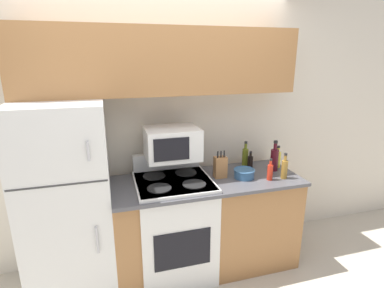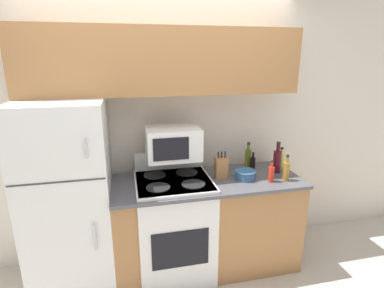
{
  "view_description": "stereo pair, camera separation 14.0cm",
  "coord_description": "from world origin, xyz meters",
  "px_view_note": "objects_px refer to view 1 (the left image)",
  "views": [
    {
      "loc": [
        -0.49,
        -2.07,
        1.98
      ],
      "look_at": [
        0.19,
        0.28,
        1.26
      ],
      "focal_mm": 28.0,
      "sensor_mm": 36.0,
      "label": 1
    },
    {
      "loc": [
        -0.35,
        -2.1,
        1.98
      ],
      "look_at": [
        0.19,
        0.28,
        1.26
      ],
      "focal_mm": 28.0,
      "sensor_mm": 36.0,
      "label": 2
    }
  ],
  "objects_px": {
    "microwave": "(172,143)",
    "bottle_cooking_spray": "(278,159)",
    "bottle_soy_sauce": "(250,162)",
    "bottle_vinegar": "(284,169)",
    "bottle_wine_red": "(274,159)",
    "refrigerator": "(69,202)",
    "bottle_hot_sauce": "(270,172)",
    "bottle_olive_oil": "(245,157)",
    "knife_block": "(220,167)",
    "bowl": "(244,173)",
    "stove": "(174,226)"
  },
  "relations": [
    {
      "from": "bottle_wine_red",
      "to": "bowl",
      "type": "bearing_deg",
      "value": -166.19
    },
    {
      "from": "bottle_cooking_spray",
      "to": "bottle_vinegar",
      "type": "xyz_separation_m",
      "value": [
        -0.1,
        -0.27,
        0.01
      ]
    },
    {
      "from": "stove",
      "to": "bottle_soy_sauce",
      "type": "distance_m",
      "value": 0.95
    },
    {
      "from": "bowl",
      "to": "bottle_vinegar",
      "type": "distance_m",
      "value": 0.36
    },
    {
      "from": "bottle_wine_red",
      "to": "bottle_olive_oil",
      "type": "relative_size",
      "value": 1.15
    },
    {
      "from": "knife_block",
      "to": "bowl",
      "type": "relative_size",
      "value": 1.31
    },
    {
      "from": "bottle_hot_sauce",
      "to": "bottle_wine_red",
      "type": "bearing_deg",
      "value": 51.26
    },
    {
      "from": "bowl",
      "to": "bottle_hot_sauce",
      "type": "distance_m",
      "value": 0.23
    },
    {
      "from": "bottle_cooking_spray",
      "to": "bottle_hot_sauce",
      "type": "height_order",
      "value": "bottle_cooking_spray"
    },
    {
      "from": "knife_block",
      "to": "bottle_hot_sauce",
      "type": "xyz_separation_m",
      "value": [
        0.41,
        -0.18,
        -0.02
      ]
    },
    {
      "from": "knife_block",
      "to": "bottle_olive_oil",
      "type": "height_order",
      "value": "bottle_olive_oil"
    },
    {
      "from": "bottle_soy_sauce",
      "to": "bottle_olive_oil",
      "type": "relative_size",
      "value": 0.69
    },
    {
      "from": "stove",
      "to": "bottle_olive_oil",
      "type": "bearing_deg",
      "value": 14.92
    },
    {
      "from": "refrigerator",
      "to": "stove",
      "type": "relative_size",
      "value": 1.51
    },
    {
      "from": "bowl",
      "to": "refrigerator",
      "type": "bearing_deg",
      "value": 175.97
    },
    {
      "from": "bottle_soy_sauce",
      "to": "bottle_cooking_spray",
      "type": "distance_m",
      "value": 0.29
    },
    {
      "from": "microwave",
      "to": "bottle_olive_oil",
      "type": "distance_m",
      "value": 0.8
    },
    {
      "from": "bowl",
      "to": "bottle_hot_sauce",
      "type": "xyz_separation_m",
      "value": [
        0.2,
        -0.11,
        0.03
      ]
    },
    {
      "from": "refrigerator",
      "to": "bowl",
      "type": "distance_m",
      "value": 1.53
    },
    {
      "from": "bottle_soy_sauce",
      "to": "bottle_cooking_spray",
      "type": "height_order",
      "value": "bottle_cooking_spray"
    },
    {
      "from": "microwave",
      "to": "bottle_cooking_spray",
      "type": "distance_m",
      "value": 1.1
    },
    {
      "from": "microwave",
      "to": "bowl",
      "type": "xyz_separation_m",
      "value": [
        0.63,
        -0.17,
        -0.29
      ]
    },
    {
      "from": "bottle_soy_sauce",
      "to": "bottle_olive_oil",
      "type": "distance_m",
      "value": 0.08
    },
    {
      "from": "microwave",
      "to": "bottle_cooking_spray",
      "type": "xyz_separation_m",
      "value": [
        1.07,
        -0.01,
        -0.25
      ]
    },
    {
      "from": "refrigerator",
      "to": "bottle_soy_sauce",
      "type": "xyz_separation_m",
      "value": [
        1.68,
        0.08,
        0.15
      ]
    },
    {
      "from": "refrigerator",
      "to": "microwave",
      "type": "height_order",
      "value": "refrigerator"
    },
    {
      "from": "refrigerator",
      "to": "bowl",
      "type": "height_order",
      "value": "refrigerator"
    },
    {
      "from": "microwave",
      "to": "bottle_vinegar",
      "type": "height_order",
      "value": "microwave"
    },
    {
      "from": "microwave",
      "to": "bowl",
      "type": "relative_size",
      "value": 2.41
    },
    {
      "from": "bottle_wine_red",
      "to": "bottle_soy_sauce",
      "type": "distance_m",
      "value": 0.23
    },
    {
      "from": "microwave",
      "to": "bottle_hot_sauce",
      "type": "relative_size",
      "value": 2.35
    },
    {
      "from": "stove",
      "to": "bowl",
      "type": "relative_size",
      "value": 5.65
    },
    {
      "from": "bottle_wine_red",
      "to": "bottle_cooking_spray",
      "type": "xyz_separation_m",
      "value": [
        0.08,
        0.07,
        -0.03
      ]
    },
    {
      "from": "microwave",
      "to": "bottle_cooking_spray",
      "type": "relative_size",
      "value": 2.13
    },
    {
      "from": "refrigerator",
      "to": "stove",
      "type": "height_order",
      "value": "refrigerator"
    },
    {
      "from": "bottle_cooking_spray",
      "to": "bottle_vinegar",
      "type": "relative_size",
      "value": 0.92
    },
    {
      "from": "refrigerator",
      "to": "bowl",
      "type": "bearing_deg",
      "value": -4.03
    },
    {
      "from": "microwave",
      "to": "bottle_olive_oil",
      "type": "xyz_separation_m",
      "value": [
        0.77,
        0.09,
        -0.23
      ]
    },
    {
      "from": "stove",
      "to": "bottle_wine_red",
      "type": "xyz_separation_m",
      "value": [
        1.01,
        0.03,
        0.54
      ]
    },
    {
      "from": "bowl",
      "to": "bottle_cooking_spray",
      "type": "xyz_separation_m",
      "value": [
        0.44,
        0.16,
        0.04
      ]
    },
    {
      "from": "stove",
      "to": "knife_block",
      "type": "xyz_separation_m",
      "value": [
        0.44,
        0.01,
        0.53
      ]
    },
    {
      "from": "bottle_vinegar",
      "to": "bottle_hot_sauce",
      "type": "relative_size",
      "value": 1.2
    },
    {
      "from": "bottle_olive_oil",
      "to": "bottle_cooking_spray",
      "type": "xyz_separation_m",
      "value": [
        0.3,
        -0.11,
        -0.02
      ]
    },
    {
      "from": "refrigerator",
      "to": "microwave",
      "type": "relative_size",
      "value": 3.54
    },
    {
      "from": "stove",
      "to": "microwave",
      "type": "height_order",
      "value": "microwave"
    },
    {
      "from": "bottle_soy_sauce",
      "to": "bottle_vinegar",
      "type": "bearing_deg",
      "value": -58.61
    },
    {
      "from": "bottle_wine_red",
      "to": "bottle_hot_sauce",
      "type": "relative_size",
      "value": 1.5
    },
    {
      "from": "knife_block",
      "to": "bottle_cooking_spray",
      "type": "xyz_separation_m",
      "value": [
        0.65,
        0.09,
        -0.01
      ]
    },
    {
      "from": "refrigerator",
      "to": "bottle_cooking_spray",
      "type": "xyz_separation_m",
      "value": [
        1.96,
        0.05,
        0.17
      ]
    },
    {
      "from": "bottle_wine_red",
      "to": "bottle_vinegar",
      "type": "relative_size",
      "value": 1.25
    }
  ]
}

